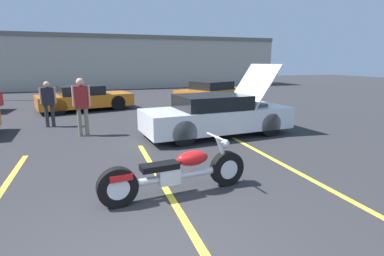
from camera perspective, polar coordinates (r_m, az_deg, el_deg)
The scene contains 9 objects.
parking_stripe_middle at distance 5.82m, azimuth -5.80°, elevation -10.16°, with size 0.12×5.28×0.01m, color yellow.
parking_stripe_back at distance 6.92m, azimuth 17.46°, elevation -6.93°, with size 0.12×5.28×0.01m, color yellow.
far_building at distance 27.56m, azimuth -17.79°, elevation 12.14°, with size 32.00×4.20×4.40m.
motorcycle at distance 5.14m, azimuth -2.99°, elevation -8.56°, with size 2.64×0.70×0.96m.
show_car_hood_open at distance 9.28m, azimuth 4.83°, elevation 2.49°, with size 4.70×2.14×2.17m.
parked_car_right_row at distance 17.13m, azimuth 4.05°, elevation 6.87°, with size 4.77×3.48×1.17m.
parked_car_mid_right_row at distance 14.99m, azimuth -19.81°, elevation 5.37°, with size 4.47×2.74×1.16m.
spectator_near_motorcycle at distance 9.65m, azimuth -20.29°, elevation 4.70°, with size 0.52×0.23×1.77m.
spectator_by_show_car at distance 11.49m, azimuth -25.71°, elevation 4.76°, with size 0.52×0.21×1.59m.
Camera 1 is at (-0.51, -2.97, 2.24)m, focal length 28.00 mm.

